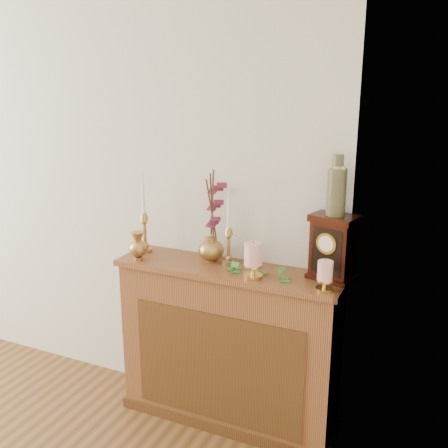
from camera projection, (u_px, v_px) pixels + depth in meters
The scene contains 10 objects.
console_shelf at pixel (228, 350), 2.91m from camera, with size 1.24×0.34×0.93m.
candlestick_left at pixel (145, 226), 2.98m from camera, with size 0.08×0.08×0.47m.
candlestick_center at pixel (229, 240), 2.78m from camera, with size 0.07×0.07×0.42m.
bud_vase at pixel (138, 246), 2.87m from camera, with size 0.10×0.10×0.16m.
ginger_jar at pixel (215, 219), 2.83m from camera, with size 0.21×0.22×0.52m.
pillar_candle_left at pixel (253, 259), 2.61m from camera, with size 0.10×0.10×0.20m.
pillar_candle_right at pixel (325, 274), 2.45m from camera, with size 0.08×0.08×0.16m.
ivy_garland at pixel (253, 274), 2.65m from camera, with size 0.33×0.12×0.07m.
mantel_clock at pixel (333, 248), 2.58m from camera, with size 0.25×0.20×0.33m.
ceramic_vase at pixel (337, 188), 2.50m from camera, with size 0.09×0.09×0.29m.
Camera 1 is at (2.46, -0.29, 1.91)m, focal length 42.00 mm.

